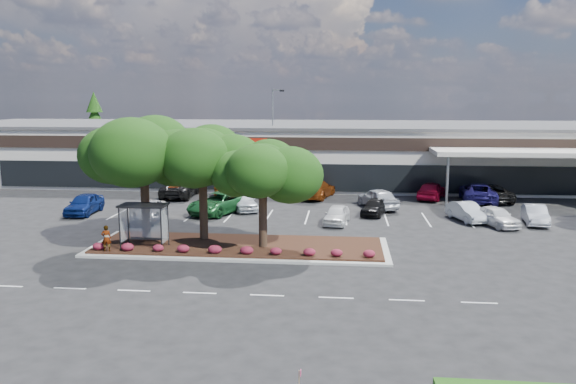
# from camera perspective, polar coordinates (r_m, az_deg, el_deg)

# --- Properties ---
(ground) EXTENTS (160.00, 160.00, 0.00)m
(ground) POSITION_cam_1_polar(r_m,az_deg,el_deg) (30.38, -2.61, -7.83)
(ground) COLOR black
(ground) RESTS_ON ground
(retail_store) EXTENTS (80.40, 25.20, 6.25)m
(retail_store) POSITION_cam_1_polar(r_m,az_deg,el_deg) (63.00, 1.91, 4.16)
(retail_store) COLOR silver
(retail_store) RESTS_ON ground
(landscape_island) EXTENTS (18.00, 6.00, 0.26)m
(landscape_island) POSITION_cam_1_polar(r_m,az_deg,el_deg) (34.45, -4.95, -5.53)
(landscape_island) COLOR #ACADA7
(landscape_island) RESTS_ON ground
(lane_markings) EXTENTS (33.12, 20.06, 0.01)m
(lane_markings) POSITION_cam_1_polar(r_m,az_deg,el_deg) (40.38, -0.66, -3.42)
(lane_markings) COLOR silver
(lane_markings) RESTS_ON ground
(shrub_row) EXTENTS (17.00, 0.80, 0.50)m
(shrub_row) POSITION_cam_1_polar(r_m,az_deg,el_deg) (32.36, -5.65, -5.83)
(shrub_row) COLOR maroon
(shrub_row) RESTS_ON landscape_island
(bus_shelter) EXTENTS (2.75, 1.55, 2.59)m
(bus_shelter) POSITION_cam_1_polar(r_m,az_deg,el_deg) (34.42, -14.37, -2.08)
(bus_shelter) COLOR black
(bus_shelter) RESTS_ON landscape_island
(island_tree_west) EXTENTS (7.20, 7.20, 7.89)m
(island_tree_west) POSITION_cam_1_polar(r_m,az_deg,el_deg) (35.71, -14.40, 1.42)
(island_tree_west) COLOR #11340C
(island_tree_west) RESTS_ON landscape_island
(island_tree_mid) EXTENTS (6.60, 6.60, 7.32)m
(island_tree_mid) POSITION_cam_1_polar(r_m,az_deg,el_deg) (35.37, -8.66, 1.08)
(island_tree_mid) COLOR #11340C
(island_tree_mid) RESTS_ON landscape_island
(island_tree_east) EXTENTS (5.80, 5.80, 6.50)m
(island_tree_east) POSITION_cam_1_polar(r_m,az_deg,el_deg) (33.19, -2.58, -0.09)
(island_tree_east) COLOR #11340C
(island_tree_east) RESTS_ON landscape_island
(conifer_north_west) EXTENTS (4.40, 4.40, 10.00)m
(conifer_north_west) POSITION_cam_1_polar(r_m,az_deg,el_deg) (82.26, -18.98, 6.21)
(conifer_north_west) COLOR #11340C
(conifer_north_west) RESTS_ON ground
(person_waiting) EXTENTS (0.63, 0.49, 1.54)m
(person_waiting) POSITION_cam_1_polar(r_m,az_deg,el_deg) (34.26, -17.97, -4.49)
(person_waiting) COLOR #594C47
(person_waiting) RESTS_ON landscape_island
(light_pole) EXTENTS (1.42, 0.73, 9.98)m
(light_pole) POSITION_cam_1_polar(r_m,az_deg,el_deg) (57.29, -1.46, 4.91)
(light_pole) COLOR #ACADA7
(light_pole) RESTS_ON ground
(survey_stake) EXTENTS (0.07, 0.14, 1.00)m
(survey_stake) POSITION_cam_1_polar(r_m,az_deg,el_deg) (17.84, 1.19, -18.64)
(survey_stake) COLOR #A17C54
(survey_stake) RESTS_ON ground
(car_0) EXTENTS (2.14, 4.78, 1.60)m
(car_0) POSITION_cam_1_polar(r_m,az_deg,el_deg) (47.09, -19.98, -1.14)
(car_0) COLOR navy
(car_0) RESTS_ON ground
(car_1) EXTENTS (3.30, 5.36, 1.39)m
(car_1) POSITION_cam_1_polar(r_m,az_deg,el_deg) (43.49, -13.94, -1.83)
(car_1) COLOR silver
(car_1) RESTS_ON ground
(car_2) EXTENTS (4.99, 6.57, 1.66)m
(car_2) POSITION_cam_1_polar(r_m,az_deg,el_deg) (44.83, -7.00, -1.11)
(car_2) COLOR #195526
(car_2) RESTS_ON ground
(car_3) EXTENTS (3.28, 4.70, 1.48)m
(car_3) POSITION_cam_1_polar(r_m,az_deg,el_deg) (45.92, -4.54, -0.92)
(car_3) COLOR silver
(car_3) RESTS_ON ground
(car_4) EXTENTS (2.13, 4.10, 1.33)m
(car_4) POSITION_cam_1_polar(r_m,az_deg,el_deg) (41.01, 4.98, -2.30)
(car_4) COLOR white
(car_4) RESTS_ON ground
(car_5) EXTENTS (2.67, 4.17, 1.32)m
(car_5) POSITION_cam_1_polar(r_m,az_deg,el_deg) (44.40, 8.82, -1.48)
(car_5) COLOR black
(car_5) RESTS_ON ground
(car_6) EXTENTS (2.64, 4.41, 1.37)m
(car_6) POSITION_cam_1_polar(r_m,az_deg,el_deg) (43.84, 17.71, -1.93)
(car_6) COLOR silver
(car_6) RESTS_ON ground
(car_7) EXTENTS (2.99, 4.43, 1.40)m
(car_7) POSITION_cam_1_polar(r_m,az_deg,el_deg) (42.80, 20.42, -2.33)
(car_7) COLOR white
(car_7) RESTS_ON ground
(car_8) EXTENTS (2.02, 4.29, 1.36)m
(car_8) POSITION_cam_1_polar(r_m,az_deg,el_deg) (44.60, 23.81, -2.11)
(car_8) COLOR silver
(car_8) RESTS_ON ground
(car_9) EXTENTS (2.95, 4.38, 1.37)m
(car_9) POSITION_cam_1_polar(r_m,az_deg,el_deg) (52.94, -11.47, 0.25)
(car_9) COLOR maroon
(car_9) RESTS_ON ground
(car_10) EXTENTS (2.83, 5.86, 1.61)m
(car_10) POSITION_cam_1_polar(r_m,az_deg,el_deg) (52.64, -10.91, 0.35)
(car_10) COLOR black
(car_10) RESTS_ON ground
(car_11) EXTENTS (3.12, 5.40, 1.47)m
(car_11) POSITION_cam_1_polar(r_m,az_deg,el_deg) (51.22, -6.38, 0.13)
(car_11) COLOR #7D3F0A
(car_11) RESTS_ON ground
(car_12) EXTENTS (3.60, 6.09, 1.66)m
(car_12) POSITION_cam_1_polar(r_m,az_deg,el_deg) (51.30, 2.94, 0.30)
(car_12) COLOR #6D2E0C
(car_12) RESTS_ON ground
(car_13) EXTENTS (3.64, 5.39, 1.70)m
(car_13) POSITION_cam_1_polar(r_m,az_deg,el_deg) (47.00, 9.13, -0.64)
(car_13) COLOR #A8ACB3
(car_13) RESTS_ON ground
(car_15) EXTENTS (3.44, 5.14, 1.62)m
(car_15) POSITION_cam_1_polar(r_m,az_deg,el_deg) (52.23, 14.37, 0.16)
(car_15) COLOR maroon
(car_15) RESTS_ON ground
(car_16) EXTENTS (3.54, 6.43, 1.70)m
(car_16) POSITION_cam_1_polar(r_m,az_deg,el_deg) (52.03, 18.72, -0.04)
(car_16) COLOR navy
(car_16) RESTS_ON ground
(car_17) EXTENTS (3.85, 6.06, 1.56)m
(car_17) POSITION_cam_1_polar(r_m,az_deg,el_deg) (52.56, 19.64, -0.08)
(car_17) COLOR black
(car_17) RESTS_ON ground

